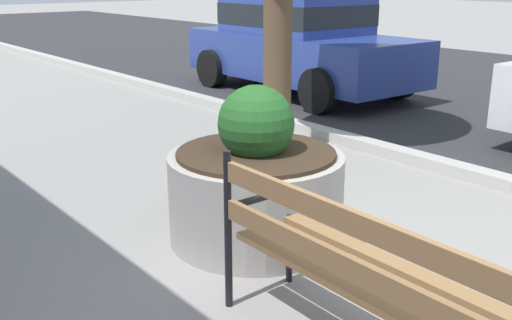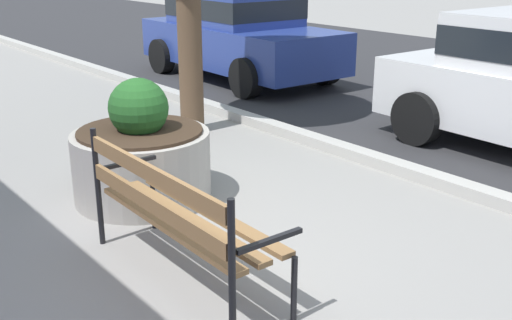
{
  "view_description": "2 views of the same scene",
  "coord_description": "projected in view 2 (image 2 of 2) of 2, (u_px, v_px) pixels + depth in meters",
  "views": [
    {
      "loc": [
        1.65,
        -2.1,
        1.86
      ],
      "look_at": [
        -1.5,
        0.49,
        0.6
      ],
      "focal_mm": 42.01,
      "sensor_mm": 36.0,
      "label": 1
    },
    {
      "loc": [
        3.37,
        -2.1,
        2.21
      ],
      "look_at": [
        0.03,
        0.61,
        0.75
      ],
      "focal_mm": 43.41,
      "sensor_mm": 36.0,
      "label": 2
    }
  ],
  "objects": [
    {
      "name": "curb_stone",
      "position": [
        433.0,
        178.0,
        6.15
      ],
      "size": [
        60.0,
        0.2,
        0.12
      ],
      "primitive_type": "cube",
      "color": "#B2AFA8",
      "rests_on": "ground"
    },
    {
      "name": "concrete_planter",
      "position": [
        142.0,
        157.0,
        5.7
      ],
      "size": [
        1.27,
        1.27,
        1.14
      ],
      "color": "#A8A399",
      "rests_on": "ground"
    },
    {
      "name": "parked_car_blue",
      "position": [
        237.0,
        31.0,
        11.02
      ],
      "size": [
        4.15,
        2.01,
        1.56
      ],
      "color": "navy",
      "rests_on": "ground"
    },
    {
      "name": "ground_plane",
      "position": [
        188.0,
        275.0,
        4.44
      ],
      "size": [
        80.0,
        80.0,
        0.0
      ],
      "primitive_type": "plane",
      "color": "gray"
    },
    {
      "name": "park_bench",
      "position": [
        175.0,
        210.0,
        4.19
      ],
      "size": [
        1.81,
        0.56,
        0.95
      ],
      "color": "olive",
      "rests_on": "ground"
    }
  ]
}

